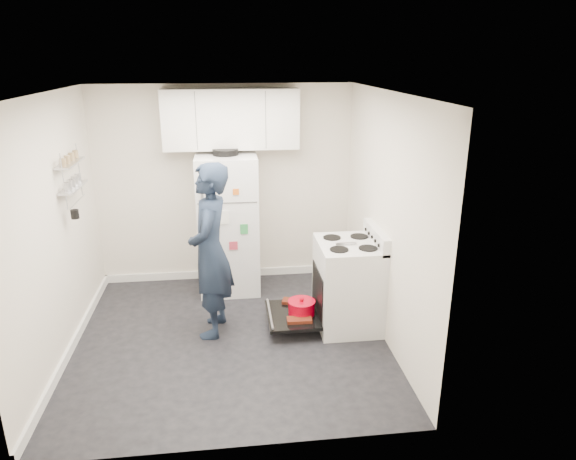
{
  "coord_description": "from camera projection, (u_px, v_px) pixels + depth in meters",
  "views": [
    {
      "loc": [
        0.03,
        -4.77,
        2.82
      ],
      "look_at": [
        0.65,
        0.36,
        1.05
      ],
      "focal_mm": 32.0,
      "sensor_mm": 36.0,
      "label": 1
    }
  ],
  "objects": [
    {
      "name": "room",
      "position": [
        223.0,
        229.0,
        5.02
      ],
      "size": [
        3.21,
        3.21,
        2.51
      ],
      "color": "black",
      "rests_on": "ground"
    },
    {
      "name": "electric_range",
      "position": [
        347.0,
        285.0,
        5.52
      ],
      "size": [
        0.66,
        0.76,
        1.1
      ],
      "color": "silver",
      "rests_on": "ground"
    },
    {
      "name": "refrigerator",
      "position": [
        228.0,
        223.0,
        6.29
      ],
      "size": [
        0.72,
        0.74,
        1.78
      ],
      "color": "silver",
      "rests_on": "ground"
    },
    {
      "name": "person",
      "position": [
        210.0,
        251.0,
        5.24
      ],
      "size": [
        0.54,
        0.73,
        1.83
      ],
      "primitive_type": "imported",
      "rotation": [
        0.0,
        0.0,
        -1.72
      ],
      "color": "#182235",
      "rests_on": "ground"
    },
    {
      "name": "upper_cabinets",
      "position": [
        231.0,
        119.0,
        6.07
      ],
      "size": [
        1.6,
        0.33,
        0.7
      ],
      "primitive_type": "cube",
      "color": "silver",
      "rests_on": "room"
    },
    {
      "name": "wall_shelf_rack",
      "position": [
        72.0,
        175.0,
        5.13
      ],
      "size": [
        0.14,
        0.6,
        0.61
      ],
      "color": "#B2B2B7",
      "rests_on": "room"
    },
    {
      "name": "open_oven_door",
      "position": [
        297.0,
        311.0,
        5.55
      ],
      "size": [
        0.55,
        0.7,
        0.23
      ],
      "color": "black",
      "rests_on": "ground"
    }
  ]
}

